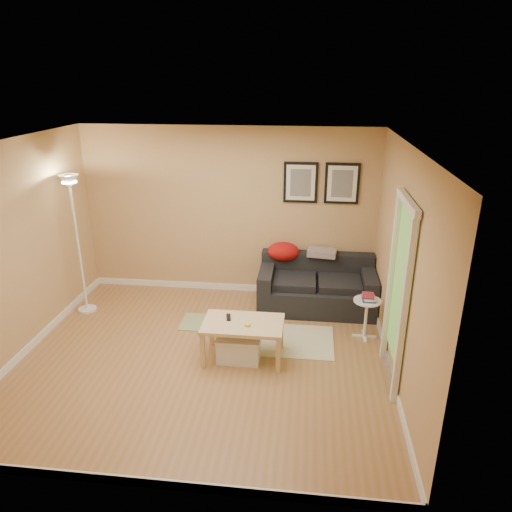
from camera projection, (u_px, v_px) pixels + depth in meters
name	position (u px, v px, depth m)	size (l,w,h in m)	color
floor	(204.00, 357.00, 5.87)	(4.50, 4.50, 0.00)	#A16F45
ceiling	(194.00, 144.00, 4.94)	(4.50, 4.50, 0.00)	white
wall_back	(229.00, 213.00, 7.26)	(4.50, 4.50, 0.00)	tan
wall_front	(140.00, 357.00, 3.55)	(4.50, 4.50, 0.00)	tan
wall_left	(15.00, 252.00, 5.64)	(4.00, 4.00, 0.00)	tan
wall_right	(402.00, 269.00, 5.16)	(4.00, 4.00, 0.00)	tan
baseboard_back	(230.00, 287.00, 7.70)	(4.50, 0.02, 0.10)	white
baseboard_front	(153.00, 483.00, 4.01)	(4.50, 0.02, 0.10)	white
baseboard_left	(33.00, 343.00, 6.09)	(0.02, 4.00, 0.10)	white
baseboard_right	(389.00, 366.00, 5.61)	(0.02, 4.00, 0.10)	white
sofa	(317.00, 284.00, 7.01)	(1.70, 0.90, 0.75)	black
red_throw	(283.00, 252.00, 7.18)	(0.48, 0.36, 0.28)	red
plaid_throw	(322.00, 252.00, 7.11)	(0.42, 0.26, 0.10)	tan
framed_print_left	(301.00, 182.00, 6.94)	(0.50, 0.04, 0.60)	black
framed_print_right	(342.00, 183.00, 6.87)	(0.50, 0.04, 0.60)	black
area_rug	(286.00, 340.00, 6.24)	(1.25, 0.85, 0.01)	beige
green_runner	(206.00, 323.00, 6.68)	(0.70, 0.50, 0.01)	#668C4C
coffee_table	(243.00, 340.00, 5.79)	(0.97, 0.59, 0.49)	beige
remote_control	(229.00, 317.00, 5.81)	(0.05, 0.16, 0.02)	black
tape_roll	(248.00, 325.00, 5.62)	(0.07, 0.07, 0.03)	yellow
storage_bin	(239.00, 347.00, 5.79)	(0.53, 0.39, 0.33)	white
side_table	(366.00, 319.00, 6.23)	(0.36, 0.36, 0.55)	white
book_stack	(369.00, 297.00, 6.13)	(0.17, 0.22, 0.07)	#2C5585
floor_lamp	(79.00, 249.00, 6.70)	(0.26, 0.26, 2.04)	white
doorway	(397.00, 297.00, 5.13)	(0.12, 1.01, 2.13)	white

